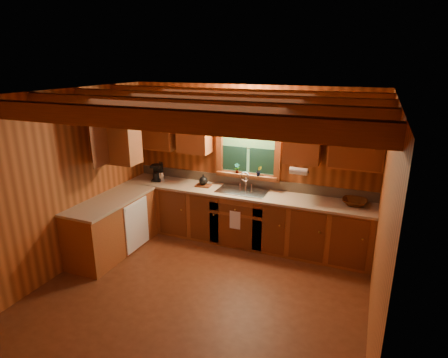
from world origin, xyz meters
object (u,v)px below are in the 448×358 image
coffee_maker (157,173)px  cutting_board (203,185)px  sink (242,194)px  wicker_basket (355,202)px

coffee_maker → cutting_board: 0.92m
sink → cutting_board: 0.71m
coffee_maker → wicker_basket: 3.38m
coffee_maker → cutting_board: size_ratio=1.15×
cutting_board → wicker_basket: wicker_basket is taller
sink → wicker_basket: 1.76m
wicker_basket → sink: bearing=-178.3°
coffee_maker → wicker_basket: (3.38, 0.06, -0.10)m
wicker_basket → coffee_maker: bearing=-178.9°
wicker_basket → cutting_board: bearing=-178.8°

